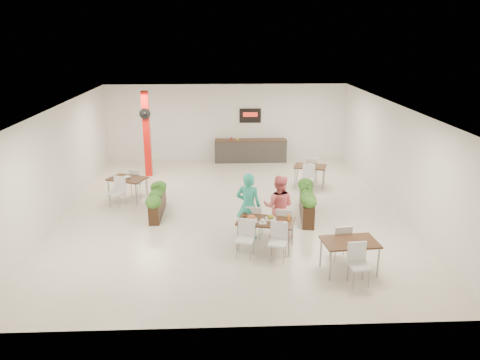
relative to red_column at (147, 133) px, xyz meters
name	(u,v)px	position (x,y,z in m)	size (l,w,h in m)	color
ground	(230,210)	(3.00, -3.79, -1.64)	(12.00, 12.00, 0.00)	beige
room_shell	(229,147)	(3.00, -3.79, 0.36)	(10.10, 12.10, 3.22)	white
red_column	(147,133)	(0.00, 0.00, 0.00)	(0.40, 0.41, 3.20)	red
service_counter	(250,150)	(4.00, 1.86, -1.15)	(3.00, 0.64, 2.20)	#2B2927
main_table	(265,225)	(3.83, -6.48, -1.01)	(1.61, 1.89, 0.92)	#321E10
diner_man	(248,206)	(3.44, -5.83, -0.75)	(0.65, 0.43, 1.79)	teal
diner_woman	(279,207)	(4.24, -5.83, -0.78)	(0.84, 0.65, 1.72)	#F66D73
planter_left	(157,199)	(0.83, -4.06, -1.14)	(0.41, 1.88, 0.98)	black
planter_right	(307,201)	(5.25, -4.47, -1.14)	(0.59, 2.04, 1.07)	black
side_table_a	(128,182)	(-0.28, -2.74, -1.02)	(1.36, 1.65, 0.92)	#321E10
side_table_b	(310,169)	(5.88, -1.56, -1.02)	(1.26, 1.67, 0.92)	#321E10
side_table_c	(350,246)	(5.62, -7.77, -1.02)	(1.29, 1.65, 0.92)	#321E10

